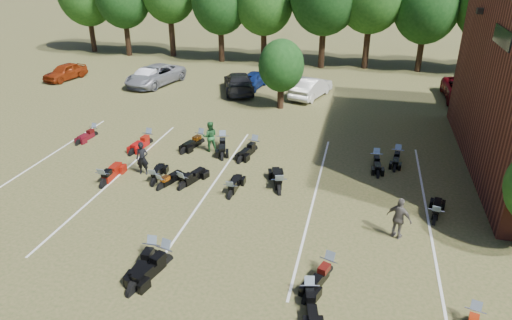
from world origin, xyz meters
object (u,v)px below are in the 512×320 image
(car_4, at_px, (253,80))
(motorcycle_14, at_px, (95,136))
(person_grey, at_px, (399,218))
(car_0, at_px, (65,72))
(motorcycle_7, at_px, (104,186))
(person_black, at_px, (142,158))
(person_green, at_px, (210,136))
(motorcycle_3, at_px, (153,258))

(car_4, xyz_separation_m, motorcycle_14, (-6.97, -12.50, -0.65))
(person_grey, relative_size, motorcycle_14, 0.89)
(car_0, height_order, motorcycle_7, car_0)
(person_black, bearing_deg, person_green, 46.05)
(person_green, xyz_separation_m, motorcycle_14, (-7.71, 0.44, -0.88))
(motorcycle_3, xyz_separation_m, motorcycle_14, (-8.82, 10.41, 0.00))
(person_grey, xyz_separation_m, motorcycle_3, (-8.96, -3.59, -0.89))
(motorcycle_7, bearing_deg, motorcycle_3, 133.40)
(person_green, bearing_deg, person_black, 35.76)
(car_0, xyz_separation_m, person_grey, (27.36, -17.96, 0.20))
(person_green, relative_size, motorcycle_3, 0.76)
(car_0, relative_size, person_black, 2.35)
(person_green, height_order, motorcycle_14, person_green)
(car_4, height_order, motorcycle_14, car_4)
(person_black, relative_size, motorcycle_14, 0.87)
(person_black, bearing_deg, motorcycle_14, 132.68)
(car_4, bearing_deg, person_black, -87.21)
(car_4, height_order, person_green, person_green)
(motorcycle_14, bearing_deg, person_green, 3.42)
(car_4, relative_size, motorcycle_3, 1.64)
(person_black, bearing_deg, person_grey, -22.88)
(motorcycle_14, bearing_deg, person_black, -30.45)
(car_4, distance_m, motorcycle_3, 23.00)
(person_green, bearing_deg, motorcycle_14, -23.74)
(person_grey, bearing_deg, person_green, -2.74)
(person_grey, height_order, motorcycle_3, person_grey)
(person_black, xyz_separation_m, person_grey, (12.46, -2.80, 0.03))
(person_green, distance_m, person_grey, 11.92)
(car_0, distance_m, person_black, 21.25)
(motorcycle_3, bearing_deg, person_black, 117.04)
(motorcycle_7, relative_size, motorcycle_14, 1.22)
(person_grey, relative_size, motorcycle_7, 0.73)
(car_4, relative_size, person_grey, 2.13)
(car_4, distance_m, motorcycle_7, 18.43)
(person_green, bearing_deg, car_4, -107.22)
(car_4, relative_size, motorcycle_14, 1.91)
(car_0, bearing_deg, person_black, -32.48)
(car_4, bearing_deg, car_0, -166.77)
(person_black, height_order, person_grey, person_grey)
(motorcycle_3, bearing_deg, car_4, 92.91)
(car_4, bearing_deg, motorcycle_3, -76.88)
(person_grey, distance_m, motorcycle_7, 13.85)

